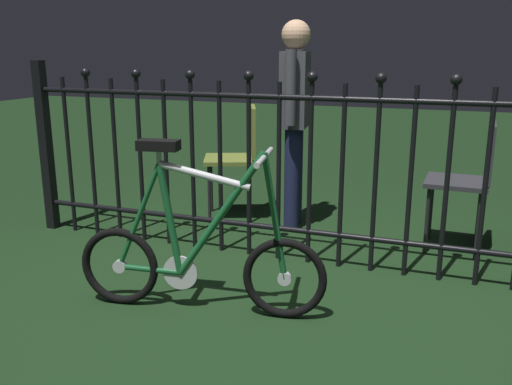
{
  "coord_description": "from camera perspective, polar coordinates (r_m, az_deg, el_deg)",
  "views": [
    {
      "loc": [
        0.83,
        -2.47,
        1.3
      ],
      "look_at": [
        -0.17,
        0.2,
        0.55
      ],
      "focal_mm": 38.78,
      "sensor_mm": 36.0,
      "label": 1
    }
  ],
  "objects": [
    {
      "name": "bicycle",
      "position": [
        2.78,
        -5.92,
        -6.39
      ],
      "size": [
        1.26,
        0.4,
        0.87
      ],
      "color": "black",
      "rests_on": "ground"
    },
    {
      "name": "chair_charcoal",
      "position": [
        3.78,
        21.23,
        1.83
      ],
      "size": [
        0.4,
        0.39,
        0.85
      ],
      "color": "black",
      "rests_on": "ground"
    },
    {
      "name": "ground_plane",
      "position": [
        2.91,
        1.75,
        -11.8
      ],
      "size": [
        20.0,
        20.0,
        0.0
      ],
      "primitive_type": "plane",
      "color": "black"
    },
    {
      "name": "iron_fence",
      "position": [
        3.34,
        4.68,
        2.85
      ],
      "size": [
        3.99,
        0.07,
        1.21
      ],
      "color": "black",
      "rests_on": "ground"
    },
    {
      "name": "person_visitor",
      "position": [
        3.99,
        4.01,
        8.58
      ],
      "size": [
        0.22,
        0.47,
        1.49
      ],
      "color": "#191E3F",
      "rests_on": "ground"
    },
    {
      "name": "chair_olive",
      "position": [
        4.26,
        -1.69,
        4.34
      ],
      "size": [
        0.5,
        0.5,
        0.87
      ],
      "color": "black",
      "rests_on": "ground"
    }
  ]
}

